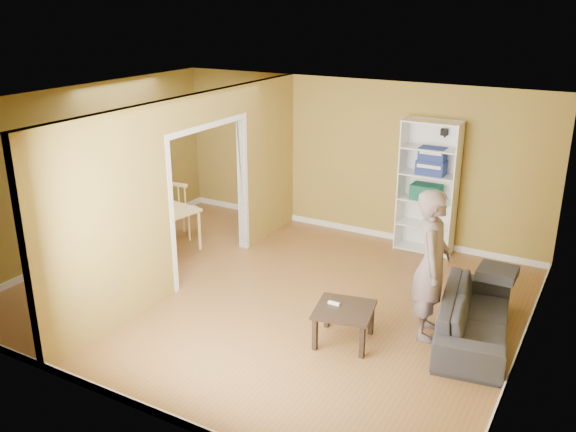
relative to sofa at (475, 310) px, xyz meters
The scene contains 15 objects.
room_shell 2.86m from the sofa, behind, with size 6.50×6.50×6.50m.
partition 4.02m from the sofa, behind, with size 0.22×5.50×2.60m, color olive, non-canonical shape.
wall_speaker 3.14m from the sofa, 115.94° to the left, with size 0.10×0.10×0.10m, color black.
sofa is the anchor object (origin of this frame).
person 0.87m from the sofa, 160.76° to the right, with size 0.60×0.77×2.11m, color slate.
bookshelf 2.82m from the sofa, 119.43° to the left, with size 0.88×0.38×2.08m.
paper_box_teal 2.77m from the sofa, 120.39° to the left, with size 0.46×0.30×0.23m, color #178E7F.
paper_box_navy_b 2.86m from the sofa, 119.48° to the left, with size 0.43×0.28×0.22m, color navy.
paper_box_navy_c 2.93m from the sofa, 119.38° to the left, with size 0.39×0.25×0.20m, color navy.
coffee_table 1.54m from the sofa, 147.40° to the right, with size 0.65×0.65×0.44m.
game_controller 1.66m from the sofa, 150.86° to the right, with size 0.14×0.04×0.03m, color white.
dining_table 5.03m from the sofa, behind, with size 1.10×0.73×0.69m.
chair_left 5.69m from the sofa, behind, with size 0.41×0.41×0.89m, color tan, non-canonical shape.
chair_near 4.91m from the sofa, behind, with size 0.45×0.45×0.98m, color tan, non-canonical shape.
chair_far 5.11m from the sofa, 169.26° to the left, with size 0.45×0.45×0.98m, color tan, non-canonical shape.
Camera 1 is at (3.91, -6.35, 3.78)m, focal length 38.00 mm.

